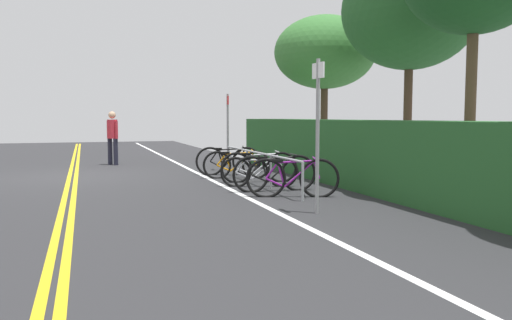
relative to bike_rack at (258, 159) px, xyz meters
name	(u,v)px	position (x,y,z in m)	size (l,w,h in m)	color
ground_plane	(73,177)	(-2.96, -3.99, -0.58)	(36.90, 11.26, 0.05)	#2B2B2D
centre_line_yellow_inner	(69,176)	(-2.96, -4.07, -0.56)	(33.21, 0.10, 0.00)	gold
centre_line_yellow_outer	(76,176)	(-2.96, -3.91, -0.56)	(33.21, 0.10, 0.00)	gold
bike_lane_stripe_white	(195,172)	(-2.96, -0.82, -0.56)	(33.21, 0.12, 0.00)	white
bike_rack	(258,159)	(0.00, 0.00, 0.00)	(5.00, 0.05, 0.73)	#9EA0A5
bicycle_0	(228,161)	(-2.02, -0.14, -0.19)	(0.58, 1.66, 0.78)	black
bicycle_1	(236,165)	(-1.24, -0.15, -0.22)	(0.52, 1.64, 0.73)	black
bicycle_2	(259,167)	(-0.34, 0.13, -0.21)	(0.49, 1.77, 0.75)	black
bicycle_3	(259,172)	(0.39, -0.12, -0.23)	(0.64, 1.62, 0.70)	black
bicycle_4	(275,173)	(1.14, -0.03, -0.19)	(0.46, 1.77, 0.78)	black
bicycle_5	(293,178)	(1.98, 0.01, -0.19)	(0.66, 1.70, 0.78)	black
pedestrian	(112,134)	(-5.87, -2.84, 0.41)	(0.42, 0.32, 1.68)	#1E1E2D
sign_post_near	(228,124)	(-3.08, 0.14, 0.74)	(0.36, 0.09, 2.15)	gray
sign_post_far	(318,122)	(3.61, -0.25, 0.88)	(0.36, 0.06, 2.40)	gray
hedge_backdrop	(372,155)	(1.50, 2.01, 0.16)	(13.95, 1.13, 1.44)	#235626
tree_near_left	(325,53)	(-3.85, 3.50, 2.95)	(3.16, 3.16, 4.65)	#473323
tree_mid	(410,11)	(-0.36, 4.15, 3.61)	(3.42, 3.42, 5.66)	#473323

